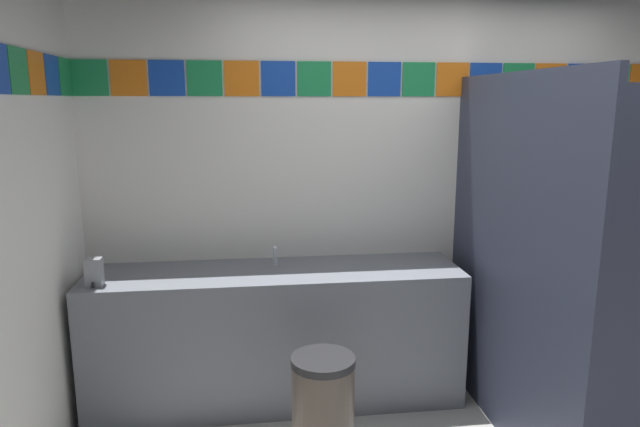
# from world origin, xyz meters

# --- Properties ---
(wall_back) EXTENTS (4.27, 0.09, 2.58)m
(wall_back) POSITION_xyz_m (-0.00, 1.50, 1.30)
(wall_back) COLOR white
(wall_back) RESTS_ON ground_plane
(vanity_counter) EXTENTS (2.28, 0.57, 0.85)m
(vanity_counter) POSITION_xyz_m (-0.95, 1.18, 0.43)
(vanity_counter) COLOR slate
(vanity_counter) RESTS_ON ground_plane
(faucet_center) EXTENTS (0.04, 0.10, 0.14)m
(faucet_center) POSITION_xyz_m (-0.95, 1.27, 0.90)
(faucet_center) COLOR silver
(faucet_center) RESTS_ON vanity_counter
(soap_dispenser) EXTENTS (0.09, 0.09, 0.16)m
(soap_dispenser) POSITION_xyz_m (-1.97, 1.01, 0.93)
(soap_dispenser) COLOR gray
(soap_dispenser) RESTS_ON vanity_counter
(stall_divider) EXTENTS (0.92, 1.59, 2.01)m
(stall_divider) POSITION_xyz_m (0.46, 0.40, 1.01)
(stall_divider) COLOR #33384C
(stall_divider) RESTS_ON ground_plane
(toilet) EXTENTS (0.39, 0.49, 0.74)m
(toilet) POSITION_xyz_m (0.92, 1.00, 0.30)
(toilet) COLOR white
(toilet) RESTS_ON ground_plane
(trash_bin) EXTENTS (0.32, 0.32, 0.62)m
(trash_bin) POSITION_xyz_m (-0.75, 0.43, 0.31)
(trash_bin) COLOR brown
(trash_bin) RESTS_ON ground_plane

